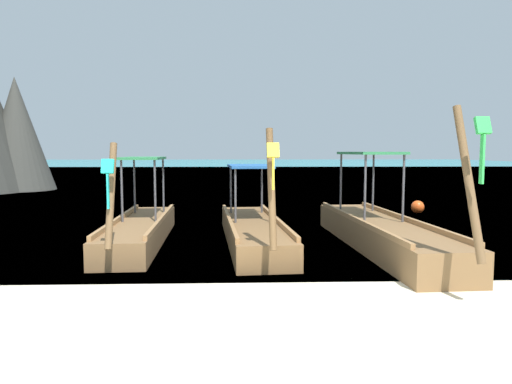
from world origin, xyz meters
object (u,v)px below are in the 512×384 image
(longtail_boat_yellow_ribbon, at_px, (253,229))
(mooring_buoy_near, at_px, (418,207))
(longtail_boat_green_ribbon, at_px, (381,232))
(longtail_boat_turquoise_ribbon, at_px, (140,229))

(longtail_boat_yellow_ribbon, distance_m, mooring_buoy_near, 7.72)
(longtail_boat_green_ribbon, distance_m, mooring_buoy_near, 6.46)
(longtail_boat_yellow_ribbon, distance_m, longtail_boat_green_ribbon, 2.90)
(longtail_boat_turquoise_ribbon, xyz_separation_m, longtail_boat_green_ribbon, (5.46, -0.81, 0.03))
(longtail_boat_green_ribbon, bearing_deg, mooring_buoy_near, 61.89)
(longtail_boat_yellow_ribbon, bearing_deg, mooring_buoy_near, 40.61)
(longtail_boat_yellow_ribbon, bearing_deg, longtail_boat_turquoise_ribbon, 177.05)
(longtail_boat_yellow_ribbon, relative_size, mooring_buoy_near, 13.84)
(longtail_boat_green_ribbon, bearing_deg, longtail_boat_turquoise_ribbon, 171.58)
(longtail_boat_turquoise_ribbon, bearing_deg, mooring_buoy_near, 29.90)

